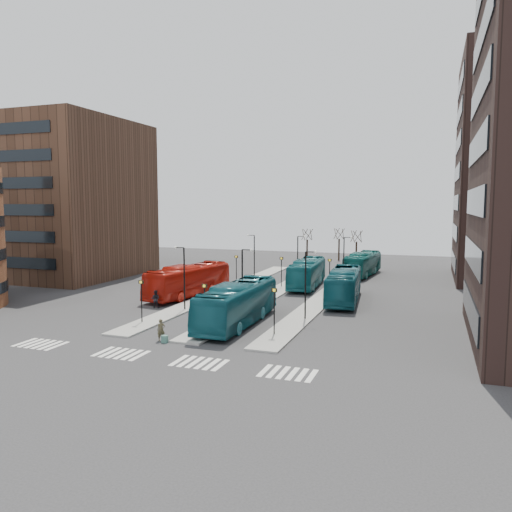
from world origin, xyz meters
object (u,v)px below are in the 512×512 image
(teal_bus_c, at_px, (344,285))
(traveller, at_px, (161,330))
(red_bus, at_px, (189,280))
(teal_bus_a, at_px, (238,304))
(commuter_b, at_px, (217,315))
(teal_bus_d, at_px, (363,264))
(suitcase, at_px, (165,339))
(teal_bus_b, at_px, (307,273))
(commuter_c, at_px, (259,305))
(commuter_a, at_px, (155,299))

(teal_bus_c, bearing_deg, traveller, -122.71)
(red_bus, height_order, teal_bus_c, red_bus)
(teal_bus_a, relative_size, teal_bus_c, 1.04)
(red_bus, distance_m, commuter_b, 14.24)
(teal_bus_c, height_order, teal_bus_d, teal_bus_c)
(suitcase, bearing_deg, teal_bus_b, 75.11)
(teal_bus_b, relative_size, commuter_c, 6.89)
(suitcase, bearing_deg, commuter_b, 69.50)
(suitcase, xyz_separation_m, red_bus, (-7.02, 17.57, 1.51))
(teal_bus_a, relative_size, teal_bus_b, 1.05)
(teal_bus_c, relative_size, commuter_a, 6.97)
(suitcase, bearing_deg, teal_bus_c, 57.18)
(teal_bus_a, distance_m, teal_bus_c, 14.93)
(suitcase, relative_size, teal_bus_d, 0.05)
(teal_bus_b, relative_size, commuter_b, 6.58)
(red_bus, distance_m, traveller, 18.35)
(red_bus, relative_size, teal_bus_b, 1.03)
(teal_bus_c, relative_size, teal_bus_d, 1.03)
(traveller, bearing_deg, commuter_c, 29.69)
(commuter_a, bearing_deg, teal_bus_d, -134.12)
(teal_bus_a, bearing_deg, teal_bus_c, 61.85)
(teal_bus_b, xyz_separation_m, teal_bus_d, (5.24, 12.17, -0.04))
(traveller, bearing_deg, red_bus, 70.10)
(suitcase, distance_m, teal_bus_b, 28.64)
(teal_bus_b, bearing_deg, commuter_c, -95.80)
(teal_bus_d, height_order, traveller, teal_bus_d)
(teal_bus_a, xyz_separation_m, commuter_c, (0.42, 4.41, -0.91))
(suitcase, distance_m, commuter_b, 6.39)
(teal_bus_a, height_order, teal_bus_c, teal_bus_a)
(suitcase, relative_size, teal_bus_c, 0.04)
(teal_bus_c, distance_m, commuter_c, 10.98)
(teal_bus_b, relative_size, teal_bus_c, 0.99)
(red_bus, relative_size, teal_bus_d, 1.06)
(suitcase, bearing_deg, teal_bus_a, 60.13)
(suitcase, xyz_separation_m, traveller, (-0.54, 0.43, 0.55))
(teal_bus_a, relative_size, commuter_a, 7.26)
(red_bus, relative_size, traveller, 7.74)
(red_bus, bearing_deg, commuter_c, -21.18)
(teal_bus_c, relative_size, commuter_b, 6.62)
(traveller, height_order, commuter_b, commuter_b)
(suitcase, relative_size, red_bus, 0.04)
(traveller, relative_size, commuter_a, 0.92)
(teal_bus_d, relative_size, commuter_a, 6.76)
(suitcase, distance_m, commuter_a, 12.95)
(suitcase, height_order, teal_bus_a, teal_bus_a)
(teal_bus_b, bearing_deg, teal_bus_d, 62.65)
(commuter_c, bearing_deg, traveller, 3.62)
(teal_bus_d, xyz_separation_m, commuter_c, (-5.74, -28.93, -0.79))
(red_bus, distance_m, commuter_c, 12.10)
(suitcase, height_order, teal_bus_d, teal_bus_d)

